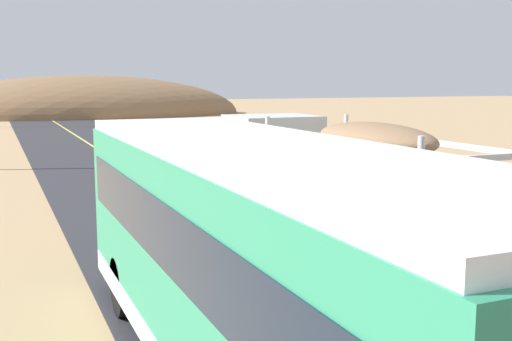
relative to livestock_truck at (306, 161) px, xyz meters
The scene contains 5 objects.
livestock_truck is the anchor object (origin of this frame).
bus 9.26m from the livestock_truck, 121.24° to the right, with size 2.54×10.00×3.21m.
car_far 21.04m from the livestock_truck, 92.24° to the left, with size 1.80×4.40×1.46m.
boulder_far_horizon 18.38m from the livestock_truck, 50.96° to the left, with size 1.16×1.15×0.94m, color #756656.
distant_hill 58.64m from the livestock_truck, 87.77° to the left, with size 36.69×18.46×9.20m, color olive.
Camera 1 is at (-5.54, -5.86, 3.95)m, focal length 43.24 mm.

